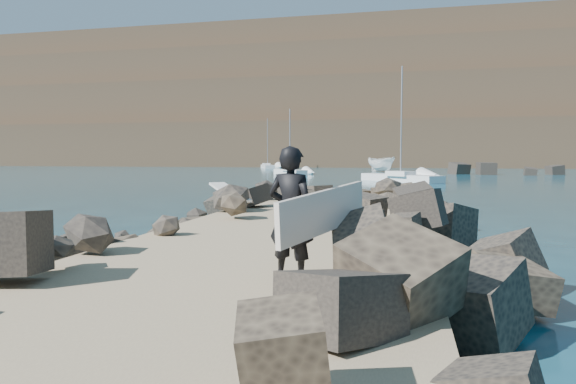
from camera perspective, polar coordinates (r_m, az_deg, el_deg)
name	(u,v)px	position (r m, az deg, el deg)	size (l,w,h in m)	color
ground	(297,250)	(12.61, 1.01, -6.50)	(800.00, 800.00, 0.00)	#0F384C
jetty	(277,253)	(10.64, -1.19, -6.83)	(6.00, 26.00, 0.60)	#8C7759
riprap_left	(159,235)	(12.08, -14.13, -4.69)	(2.60, 22.00, 1.00)	black
riprap_right	(422,245)	(10.80, 14.65, -5.72)	(2.60, 22.00, 1.00)	black
headland	(428,114)	(172.85, 15.31, 8.41)	(360.00, 140.00, 32.00)	#2D4919
surfboard_resting	(230,196)	(16.49, -6.51, -0.41)	(0.55, 2.21, 0.07)	silver
boat_imported	(382,164)	(76.62, 10.36, 3.05)	(2.17, 5.77, 2.23)	white
surfer_with_board	(296,214)	(6.89, 0.88, -2.45)	(1.25, 2.16, 1.83)	black
sailboat_e	(267,166)	(98.18, -2.30, 2.86)	(4.63, 8.17, 9.64)	silver
sailboat_c	(400,178)	(47.53, 12.39, 1.55)	(7.49, 7.78, 10.49)	silver
sailboat_a	(290,172)	(63.18, 0.20, 2.23)	(5.30, 6.35, 8.25)	silver
headland_buildings	(454,51)	(167.97, 17.95, 14.68)	(137.50, 30.50, 5.00)	white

